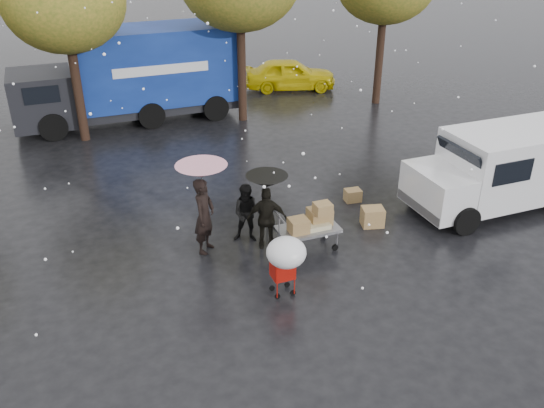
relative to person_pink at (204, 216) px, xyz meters
name	(u,v)px	position (x,y,z in m)	size (l,w,h in m)	color
ground	(279,262)	(1.45, -1.16, -0.96)	(90.00, 90.00, 0.00)	black
person_pink	(204,216)	(0.00, 0.00, 0.00)	(0.70, 0.46, 1.91)	black
person_middle	(248,213)	(1.11, 0.08, -0.19)	(0.75, 0.58, 1.53)	black
person_black	(267,218)	(1.43, -0.42, -0.14)	(0.96, 0.40, 1.63)	black
umbrella_pink	(202,171)	(0.00, 0.00, 1.17)	(1.21, 1.21, 2.28)	#4C4C4C
umbrella_black	(267,181)	(1.43, -0.42, 0.85)	(1.00, 1.00, 1.96)	#4C4C4C
vendor_cart	(311,222)	(2.42, -0.84, -0.23)	(1.52, 0.80, 1.27)	slate
shopping_cart	(286,255)	(1.08, -2.46, 0.11)	(0.84, 0.84, 1.46)	#B3120A
white_van	(502,168)	(8.21, -0.67, 0.20)	(4.91, 2.18, 2.20)	white
blue_truck	(134,76)	(0.11, 10.31, 0.80)	(8.30, 2.60, 3.50)	navy
box_ground_near	(372,217)	(4.41, -0.40, -0.71)	(0.56, 0.45, 0.50)	brown
box_ground_far	(353,195)	(4.61, 1.04, -0.78)	(0.45, 0.35, 0.35)	brown
yellow_taxi	(290,74)	(7.30, 12.02, -0.26)	(1.64, 4.08, 1.39)	yellow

